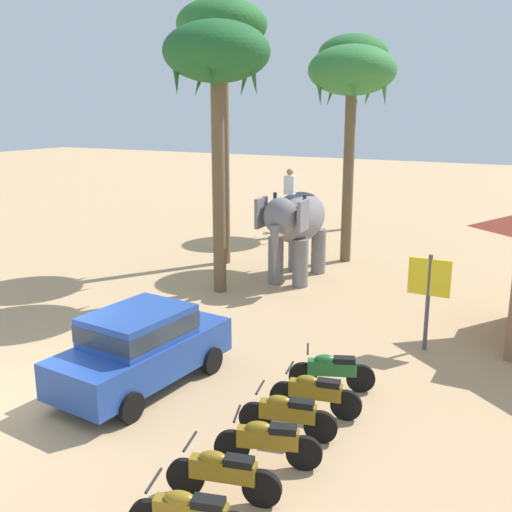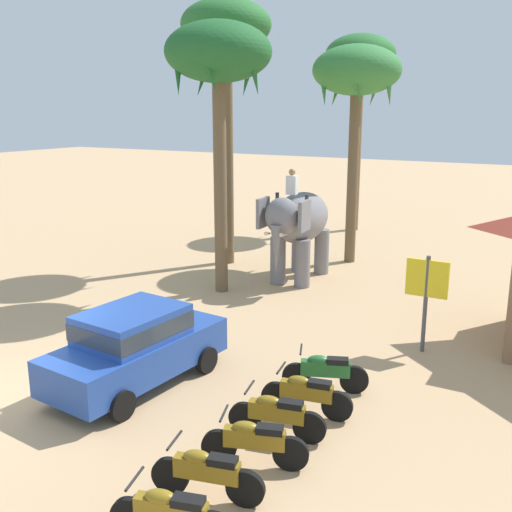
{
  "view_description": "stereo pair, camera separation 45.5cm",
  "coord_description": "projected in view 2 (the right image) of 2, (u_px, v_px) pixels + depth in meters",
  "views": [
    {
      "loc": [
        9.38,
        -7.69,
        5.76
      ],
      "look_at": [
        1.51,
        7.09,
        1.6
      ],
      "focal_mm": 41.73,
      "sensor_mm": 36.0,
      "label": 1
    },
    {
      "loc": [
        9.78,
        -7.47,
        5.76
      ],
      "look_at": [
        1.51,
        7.09,
        1.6
      ],
      "focal_mm": 41.73,
      "sensor_mm": 36.0,
      "label": 2
    }
  ],
  "objects": [
    {
      "name": "motorcycle_second_in_row",
      "position": [
        207.0,
        472.0,
        8.91
      ],
      "size": [
        1.77,
        0.67,
        0.94
      ],
      "color": "black",
      "rests_on": "ground"
    },
    {
      "name": "motorcycle_fourth_in_row",
      "position": [
        277.0,
        414.0,
        10.59
      ],
      "size": [
        1.78,
        0.64,
        0.94
      ],
      "color": "black",
      "rests_on": "ground"
    },
    {
      "name": "signboard_yellow",
      "position": [
        427.0,
        285.0,
        14.12
      ],
      "size": [
        1.0,
        0.1,
        2.4
      ],
      "color": "#4C4C51",
      "rests_on": "ground"
    },
    {
      "name": "palm_tree_far_back",
      "position": [
        218.0,
        60.0,
        17.62
      ],
      "size": [
        3.2,
        3.2,
        8.29
      ],
      "color": "brown",
      "rests_on": "ground"
    },
    {
      "name": "motorcycle_end_of_row",
      "position": [
        325.0,
        371.0,
        12.35
      ],
      "size": [
        1.7,
        0.85,
        0.94
      ],
      "color": "black",
      "rests_on": "ground"
    },
    {
      "name": "car_sedan_foreground",
      "position": [
        135.0,
        344.0,
        12.55
      ],
      "size": [
        2.13,
        4.23,
        1.7
      ],
      "color": "#23479E",
      "rests_on": "ground"
    },
    {
      "name": "motorcycle_mid_row",
      "position": [
        254.0,
        441.0,
        9.74
      ],
      "size": [
        1.73,
        0.78,
        0.94
      ],
      "color": "black",
      "rests_on": "ground"
    },
    {
      "name": "motorcycle_far_in_row",
      "position": [
        306.0,
        393.0,
        11.37
      ],
      "size": [
        1.79,
        0.59,
        0.94
      ],
      "color": "black",
      "rests_on": "ground"
    },
    {
      "name": "palm_tree_near_hut",
      "position": [
        226.0,
        35.0,
        20.9
      ],
      "size": [
        3.2,
        3.2,
        9.52
      ],
      "color": "brown",
      "rests_on": "ground"
    },
    {
      "name": "palm_tree_left_of_road",
      "position": [
        357.0,
        77.0,
        21.4
      ],
      "size": [
        3.2,
        3.2,
        8.0
      ],
      "color": "brown",
      "rests_on": "ground"
    },
    {
      "name": "ground_plane",
      "position": [
        25.0,
        393.0,
        12.38
      ],
      "size": [
        120.0,
        120.0,
        0.0
      ],
      "primitive_type": "plane",
      "color": "tan"
    },
    {
      "name": "elephant_with_mahout",
      "position": [
        298.0,
        223.0,
        20.08
      ],
      "size": [
        1.79,
        3.92,
        3.88
      ],
      "color": "slate",
      "rests_on": "ground"
    },
    {
      "name": "palm_tree_behind_elephant",
      "position": [
        360.0,
        61.0,
        27.19
      ],
      "size": [
        3.2,
        3.2,
        9.08
      ],
      "color": "brown",
      "rests_on": "ground"
    }
  ]
}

